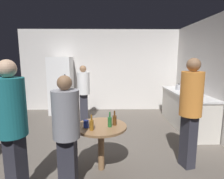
# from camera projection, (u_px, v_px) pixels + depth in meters

# --- Properties ---
(ground_plane) EXTENTS (5.20, 5.20, 0.10)m
(ground_plane) POSITION_uv_depth(u_px,v_px,m) (95.00, 145.00, 3.93)
(ground_plane) COLOR #5B544C
(wall_back) EXTENTS (5.32, 0.06, 2.70)m
(wall_back) POSITION_uv_depth(u_px,v_px,m) (100.00, 71.00, 6.30)
(wall_back) COLOR silver
(wall_back) RESTS_ON ground_plane
(refrigerator) EXTENTS (0.70, 0.68, 1.80)m
(refrigerator) POSITION_uv_depth(u_px,v_px,m) (61.00, 86.00, 5.92)
(refrigerator) COLOR white
(refrigerator) RESTS_ON ground_plane
(kitchen_counter) EXTENTS (0.64, 2.18, 0.90)m
(kitchen_counter) POSITION_uv_depth(u_px,v_px,m) (186.00, 109.00, 4.81)
(kitchen_counter) COLOR beige
(kitchen_counter) RESTS_ON ground_plane
(kettle) EXTENTS (0.24, 0.17, 0.18)m
(kettle) POSITION_uv_depth(u_px,v_px,m) (179.00, 87.00, 5.15)
(kettle) COLOR #B2B2B7
(kettle) RESTS_ON kitchen_counter
(wine_bottle_on_counter) EXTENTS (0.08, 0.08, 0.31)m
(wine_bottle_on_counter) POSITION_uv_depth(u_px,v_px,m) (191.00, 90.00, 4.37)
(wine_bottle_on_counter) COLOR #3F141E
(wine_bottle_on_counter) RESTS_ON kitchen_counter
(beer_bottle_on_counter) EXTENTS (0.06, 0.06, 0.23)m
(beer_bottle_on_counter) POSITION_uv_depth(u_px,v_px,m) (195.00, 94.00, 4.13)
(beer_bottle_on_counter) COLOR #8C5919
(beer_bottle_on_counter) RESTS_ON kitchen_counter
(foreground_table) EXTENTS (0.80, 0.80, 0.73)m
(foreground_table) POSITION_uv_depth(u_px,v_px,m) (101.00, 132.00, 2.89)
(foreground_table) COLOR olive
(foreground_table) RESTS_ON ground_plane
(beer_bottle_amber) EXTENTS (0.06, 0.06, 0.23)m
(beer_bottle_amber) POSITION_uv_depth(u_px,v_px,m) (92.00, 125.00, 2.67)
(beer_bottle_amber) COLOR #8C5919
(beer_bottle_amber) RESTS_ON foreground_table
(beer_bottle_brown) EXTENTS (0.06, 0.06, 0.23)m
(beer_bottle_brown) POSITION_uv_depth(u_px,v_px,m) (115.00, 120.00, 2.88)
(beer_bottle_brown) COLOR #593314
(beer_bottle_brown) RESTS_ON foreground_table
(beer_bottle_green) EXTENTS (0.06, 0.06, 0.23)m
(beer_bottle_green) POSITION_uv_depth(u_px,v_px,m) (110.00, 121.00, 2.81)
(beer_bottle_green) COLOR #26662D
(beer_bottle_green) RESTS_ON foreground_table
(plastic_cup_blue) EXTENTS (0.08, 0.08, 0.11)m
(plastic_cup_blue) POSITION_uv_depth(u_px,v_px,m) (86.00, 124.00, 2.78)
(plastic_cup_blue) COLOR blue
(plastic_cup_blue) RESTS_ON foreground_table
(person_in_orange_shirt) EXTENTS (0.42, 0.42, 1.77)m
(person_in_orange_shirt) POSITION_uv_depth(u_px,v_px,m) (191.00, 105.00, 2.90)
(person_in_orange_shirt) COLOR #2D2D38
(person_in_orange_shirt) RESTS_ON ground_plane
(person_in_teal_shirt) EXTENTS (0.46, 0.46, 1.75)m
(person_in_teal_shirt) POSITION_uv_depth(u_px,v_px,m) (12.00, 122.00, 2.17)
(person_in_teal_shirt) COLOR #2D2D38
(person_in_teal_shirt) RESTS_ON ground_plane
(person_in_white_shirt) EXTENTS (0.38, 0.38, 1.57)m
(person_in_white_shirt) POSITION_uv_depth(u_px,v_px,m) (84.00, 89.00, 5.17)
(person_in_white_shirt) COLOR #2D2D38
(person_in_white_shirt) RESTS_ON ground_plane
(person_in_gray_shirt) EXTENTS (0.37, 0.37, 1.56)m
(person_in_gray_shirt) POSITION_uv_depth(u_px,v_px,m) (66.00, 127.00, 2.34)
(person_in_gray_shirt) COLOR #2D2D38
(person_in_gray_shirt) RESTS_ON ground_plane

